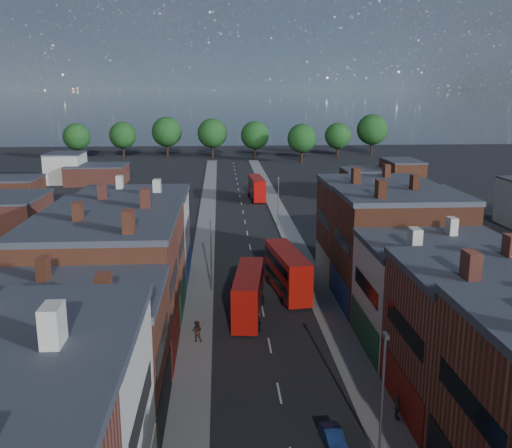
{
  "coord_description": "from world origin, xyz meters",
  "views": [
    {
      "loc": [
        -4.1,
        -29.6,
        21.62
      ],
      "look_at": [
        0.0,
        34.74,
        6.48
      ],
      "focal_mm": 40.0,
      "sensor_mm": 36.0,
      "label": 1
    }
  ],
  "objects": [
    {
      "name": "ped_1",
      "position": [
        -6.29,
        17.09,
        1.03
      ],
      "size": [
        0.94,
        0.6,
        1.82
      ],
      "primitive_type": "imported",
      "rotation": [
        0.0,
        0.0,
        3.01
      ],
      "color": "#43261A",
      "rests_on": "pavement_west"
    },
    {
      "name": "bus_2",
      "position": [
        3.28,
        83.74,
        2.46
      ],
      "size": [
        3.12,
        10.66,
        4.55
      ],
      "rotation": [
        0.0,
        0.0,
        0.06
      ],
      "color": "#A80A07",
      "rests_on": "ground"
    },
    {
      "name": "bus_1",
      "position": [
        3.02,
        28.95,
        2.58
      ],
      "size": [
        4.03,
        11.31,
        4.78
      ],
      "rotation": [
        0.0,
        0.0,
        0.14
      ],
      "color": "red",
      "rests_on": "ground"
    },
    {
      "name": "pavement_east",
      "position": [
        6.5,
        50.0,
        0.06
      ],
      "size": [
        3.0,
        200.0,
        0.12
      ],
      "primitive_type": "cube",
      "color": "gray",
      "rests_on": "ground"
    },
    {
      "name": "lamp_post_1",
      "position": [
        5.2,
        0.0,
        4.7
      ],
      "size": [
        0.25,
        0.7,
        8.12
      ],
      "color": "slate",
      "rests_on": "ground"
    },
    {
      "name": "ped_3",
      "position": [
        7.5,
        3.91,
        1.01
      ],
      "size": [
        0.58,
        1.09,
        1.78
      ],
      "primitive_type": "imported",
      "rotation": [
        0.0,
        0.0,
        1.47
      ],
      "color": "#545048",
      "rests_on": "pavement_east"
    },
    {
      "name": "car_3",
      "position": [
        3.04,
        44.68,
        0.55
      ],
      "size": [
        1.91,
        3.92,
        1.1
      ],
      "primitive_type": "imported",
      "rotation": [
        0.0,
        0.0,
        0.1
      ],
      "color": "#B8B8B8",
      "rests_on": "ground"
    },
    {
      "name": "pavement_west",
      "position": [
        -6.5,
        50.0,
        0.06
      ],
      "size": [
        3.0,
        200.0,
        0.12
      ],
      "primitive_type": "cube",
      "color": "gray",
      "rests_on": "ground"
    },
    {
      "name": "car_2",
      "position": [
        -1.92,
        31.54,
        0.59
      ],
      "size": [
        2.51,
        4.46,
        1.18
      ],
      "primitive_type": "imported",
      "rotation": [
        0.0,
        0.0,
        -0.14
      ],
      "color": "black",
      "rests_on": "ground"
    },
    {
      "name": "terrace_west",
      "position": [
        -14.0,
        0.0,
        5.61
      ],
      "size": [
        12.0,
        80.0,
        11.22
      ],
      "primitive_type": "cube",
      "color": "brown",
      "rests_on": "ground"
    },
    {
      "name": "lamp_post_2",
      "position": [
        -5.2,
        30.0,
        4.7
      ],
      "size": [
        0.25,
        0.7,
        8.12
      ],
      "color": "slate",
      "rests_on": "ground"
    },
    {
      "name": "lamp_post_3",
      "position": [
        5.2,
        60.0,
        4.7
      ],
      "size": [
        0.25,
        0.7,
        8.12
      ],
      "color": "slate",
      "rests_on": "ground"
    },
    {
      "name": "car_1",
      "position": [
        2.71,
        1.42,
        0.53
      ],
      "size": [
        1.41,
        3.33,
        1.07
      ],
      "primitive_type": "imported",
      "rotation": [
        0.0,
        0.0,
        0.09
      ],
      "color": "navy",
      "rests_on": "ground"
    },
    {
      "name": "bus_0",
      "position": [
        -1.5,
        22.64,
        2.45
      ],
      "size": [
        3.66,
        10.73,
        4.54
      ],
      "rotation": [
        0.0,
        0.0,
        -0.12
      ],
      "color": "#A40F09",
      "rests_on": "ground"
    }
  ]
}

